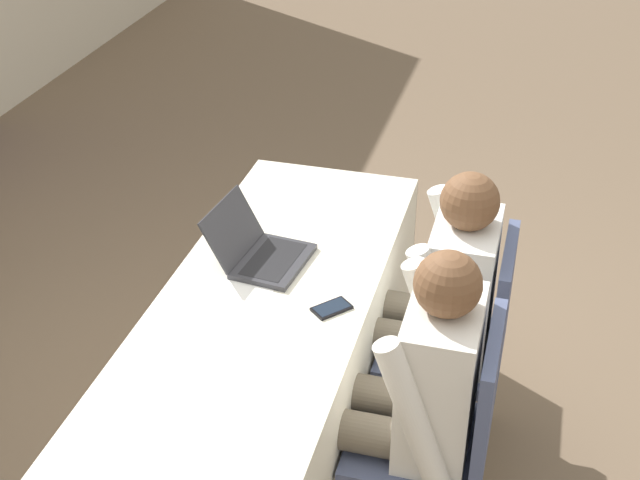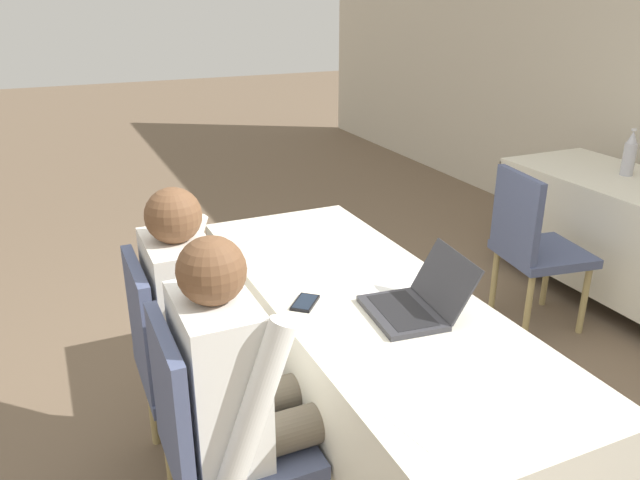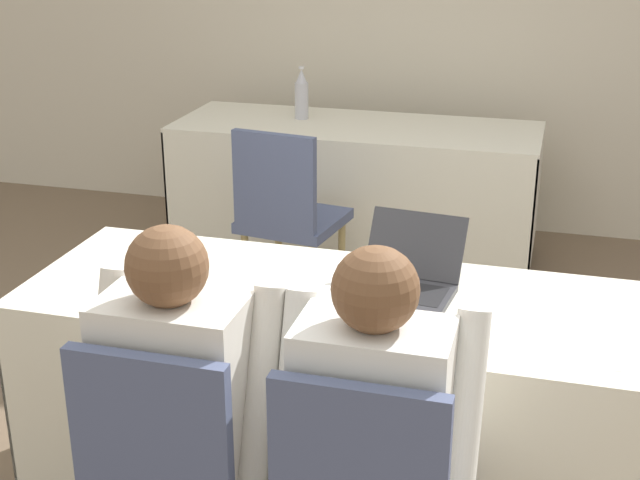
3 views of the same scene
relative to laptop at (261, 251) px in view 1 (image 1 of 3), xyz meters
name	(u,v)px [view 1 (image 1 of 3)]	position (x,y,z in m)	size (l,w,h in m)	color
ground_plane	(272,452)	(-0.20, -0.08, -0.78)	(24.00, 24.00, 0.00)	brown
conference_table_near	(268,337)	(-0.20, -0.08, -0.22)	(1.95, 0.71, 0.74)	silver
laptop	(261,251)	(0.00, 0.00, 0.00)	(0.34, 0.36, 0.21)	#333338
cell_phone	(332,308)	(-0.22, -0.32, -0.04)	(0.15, 0.14, 0.01)	black
paper_beside_laptop	(353,204)	(0.50, -0.22, -0.04)	(0.26, 0.33, 0.00)	white
paper_centre_table	(229,297)	(-0.25, 0.03, -0.04)	(0.27, 0.34, 0.00)	white
chair_near_left	(443,432)	(-0.45, -0.75, -0.28)	(0.44, 0.44, 0.91)	tan
chair_near_right	(463,338)	(0.06, -0.75, -0.28)	(0.44, 0.44, 0.91)	tan
person_checkered_shirt	(413,388)	(-0.45, -0.64, -0.12)	(0.50, 0.52, 1.17)	#665B4C
person_white_shirt	(438,298)	(0.06, -0.64, -0.12)	(0.50, 0.52, 1.17)	#665B4C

